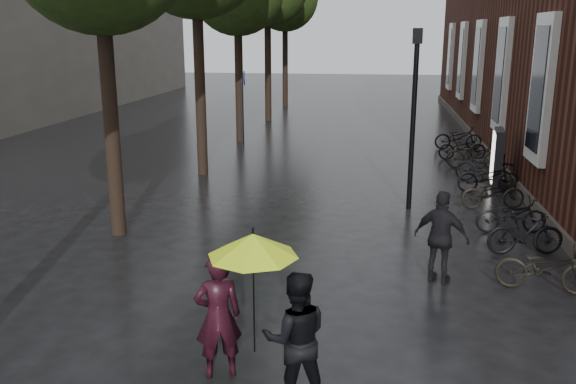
% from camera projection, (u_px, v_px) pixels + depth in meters
% --- Properties ---
extents(person_burgundy, '(0.72, 0.60, 1.67)m').
position_uv_depth(person_burgundy, '(218.00, 316.00, 7.79)').
color(person_burgundy, black).
rests_on(person_burgundy, ground).
extents(person_black, '(0.94, 0.80, 1.68)m').
position_uv_depth(person_black, '(296.00, 338.00, 7.23)').
color(person_black, black).
rests_on(person_black, ground).
extents(lime_umbrella, '(1.09, 1.09, 1.61)m').
position_uv_depth(lime_umbrella, '(253.00, 245.00, 7.14)').
color(lime_umbrella, black).
rests_on(lime_umbrella, ground).
extents(pedestrian_walking, '(1.07, 0.77, 1.68)m').
position_uv_depth(pedestrian_walking, '(441.00, 237.00, 10.75)').
color(pedestrian_walking, black).
rests_on(pedestrian_walking, ground).
extents(parked_bicycles, '(2.07, 14.01, 0.93)m').
position_uv_depth(parked_bicycles, '(485.00, 174.00, 17.23)').
color(parked_bicycles, black).
rests_on(parked_bicycles, ground).
extents(ad_lightbox, '(0.26, 1.12, 1.69)m').
position_uv_depth(ad_lightbox, '(497.00, 158.00, 17.37)').
color(ad_lightbox, black).
rests_on(ad_lightbox, ground).
extents(lamp_post, '(0.23, 0.23, 4.44)m').
position_uv_depth(lamp_post, '(414.00, 102.00, 14.79)').
color(lamp_post, black).
rests_on(lamp_post, ground).
extents(cycle_sign, '(0.16, 0.54, 2.95)m').
position_uv_depth(cycle_sign, '(243.00, 98.00, 22.70)').
color(cycle_sign, '#262628').
rests_on(cycle_sign, ground).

